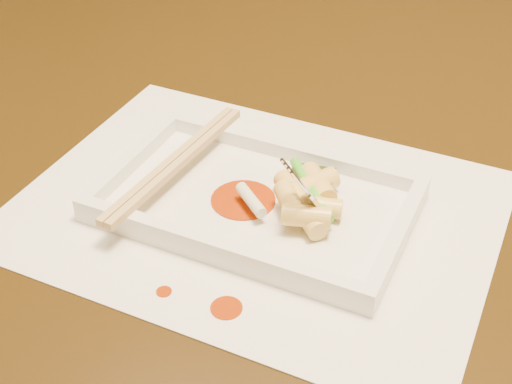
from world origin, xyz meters
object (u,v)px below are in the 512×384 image
at_px(table, 241,179).
at_px(placemat, 256,209).
at_px(chopstick_a, 172,161).
at_px(fork, 347,137).
at_px(plate_base, 256,205).

bearing_deg(table, placemat, -59.35).
bearing_deg(chopstick_a, table, 94.42).
distance_m(placemat, chopstick_a, 0.09).
distance_m(chopstick_a, fork, 0.16).
bearing_deg(fork, table, 139.34).
height_order(table, plate_base, plate_base).
xyz_separation_m(chopstick_a, fork, (0.15, 0.02, 0.06)).
relative_size(table, chopstick_a, 7.08).
height_order(placemat, plate_base, plate_base).
bearing_deg(plate_base, placemat, 180.00).
height_order(table, fork, fork).
distance_m(table, plate_base, 0.21).
bearing_deg(chopstick_a, fork, 6.75).
relative_size(placemat, plate_base, 1.54).
height_order(plate_base, fork, fork).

